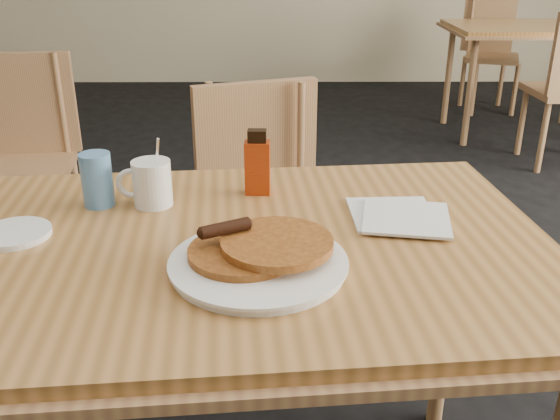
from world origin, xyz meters
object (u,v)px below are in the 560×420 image
object	(u,v)px
neighbor_table	(531,32)
chair_main_far	(256,201)
chair_wall_extra	(25,141)
pancake_plate	(259,258)
syrup_bottle	(257,165)
main_table	(239,259)
coffee_mug	(151,182)
chair_neighbor_far	(490,43)
blue_tumbler	(97,180)

from	to	relation	value
neighbor_table	chair_main_far	bearing A→B (deg)	-125.55
chair_wall_extra	pancake_plate	xyz separation A→B (m)	(1.01, -1.52, 0.26)
syrup_bottle	chair_wall_extra	bearing A→B (deg)	133.06
pancake_plate	chair_main_far	bearing A→B (deg)	92.15
main_table	chair_main_far	xyz separation A→B (m)	(0.01, 0.73, -0.18)
chair_main_far	coffee_mug	world-z (taller)	coffee_mug
main_table	chair_neighbor_far	world-z (taller)	chair_neighbor_far
neighbor_table	coffee_mug	size ratio (longest dim) A/B	6.95
neighbor_table	pancake_plate	size ratio (longest dim) A/B	3.45
neighbor_table	chair_main_far	size ratio (longest dim) A/B	1.24
chair_wall_extra	pancake_plate	world-z (taller)	chair_wall_extra
chair_wall_extra	pancake_plate	size ratio (longest dim) A/B	2.70
neighbor_table	chair_neighbor_far	distance (m)	0.75
chair_neighbor_far	chair_wall_extra	xyz separation A→B (m)	(-2.74, -2.54, -0.01)
chair_neighbor_far	syrup_bottle	world-z (taller)	syrup_bottle
neighbor_table	chair_neighbor_far	size ratio (longest dim) A/B	1.26
chair_neighbor_far	blue_tumbler	size ratio (longest dim) A/B	7.40
neighbor_table	blue_tumbler	xyz separation A→B (m)	(-2.10, -3.04, 0.11)
pancake_plate	coffee_mug	size ratio (longest dim) A/B	2.01
chair_wall_extra	syrup_bottle	world-z (taller)	syrup_bottle
chair_main_far	chair_neighbor_far	world-z (taller)	chair_main_far
main_table	chair_main_far	bearing A→B (deg)	89.14
syrup_bottle	blue_tumbler	bearing A→B (deg)	-166.74
chair_neighbor_far	blue_tumbler	bearing A→B (deg)	-100.19
syrup_bottle	blue_tumbler	xyz separation A→B (m)	(-0.34, -0.07, -0.01)
chair_neighbor_far	blue_tumbler	distance (m)	4.31
main_table	pancake_plate	size ratio (longest dim) A/B	4.18
neighbor_table	chair_neighbor_far	xyz separation A→B (m)	(-0.02, 0.73, -0.18)
chair_wall_extra	blue_tumbler	distance (m)	1.43
main_table	chair_wall_extra	distance (m)	1.72
syrup_bottle	neighbor_table	bearing A→B (deg)	61.86
blue_tumbler	pancake_plate	bearing A→B (deg)	-38.76
neighbor_table	chair_neighbor_far	bearing A→B (deg)	91.55
neighbor_table	syrup_bottle	bearing A→B (deg)	-120.58
neighbor_table	syrup_bottle	distance (m)	3.46
pancake_plate	blue_tumbler	world-z (taller)	blue_tumbler
chair_wall_extra	coffee_mug	xyz separation A→B (m)	(0.77, -1.23, 0.29)
neighbor_table	blue_tumbler	distance (m)	3.70
chair_main_far	blue_tumbler	size ratio (longest dim) A/B	7.48
neighbor_table	pancake_plate	bearing A→B (deg)	-117.72
neighbor_table	chair_wall_extra	distance (m)	3.30
neighbor_table	pancake_plate	distance (m)	3.76
chair_neighbor_far	coffee_mug	xyz separation A→B (m)	(-1.97, -3.77, 0.28)
pancake_plate	syrup_bottle	distance (m)	0.35
neighbor_table	blue_tumbler	size ratio (longest dim) A/B	9.31
chair_main_far	blue_tumbler	world-z (taller)	chair_main_far
main_table	neighbor_table	size ratio (longest dim) A/B	1.21
chair_wall_extra	syrup_bottle	size ratio (longest dim) A/B	5.73
chair_main_far	chair_neighbor_far	distance (m)	3.67
coffee_mug	neighbor_table	bearing A→B (deg)	55.37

